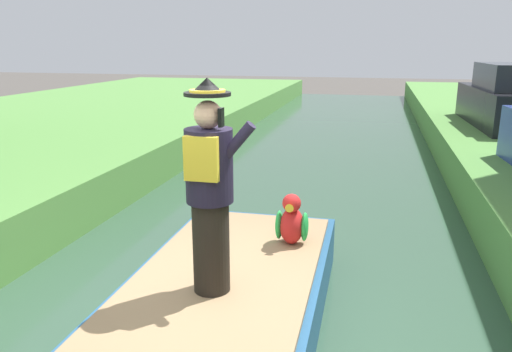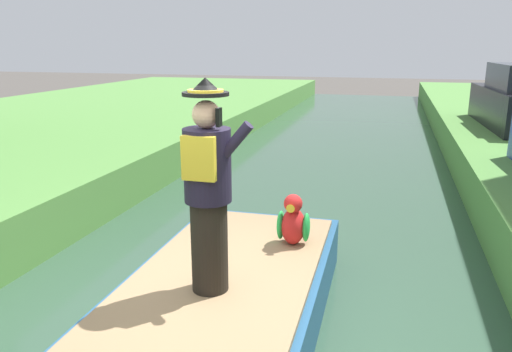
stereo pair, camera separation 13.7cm
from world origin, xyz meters
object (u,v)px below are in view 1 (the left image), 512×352
object	(u,v)px
boat	(219,314)
parked_car_dark	(511,100)
parrot_plush	(292,222)
person_pirate	(210,190)

from	to	relation	value
boat	parked_car_dark	world-z (taller)	parked_car_dark
parked_car_dark	parrot_plush	bearing A→B (deg)	-115.91
boat	parked_car_dark	distance (m)	10.38
boat	parrot_plush	bearing A→B (deg)	65.81
parrot_plush	person_pirate	bearing A→B (deg)	-112.62
parrot_plush	parked_car_dark	size ratio (longest dim) A/B	0.14
parrot_plush	parked_car_dark	bearing A→B (deg)	64.09
person_pirate	parked_car_dark	bearing A→B (deg)	53.51
boat	parrot_plush	size ratio (longest dim) A/B	7.40
person_pirate	parked_car_dark	size ratio (longest dim) A/B	0.45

